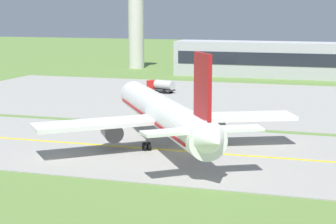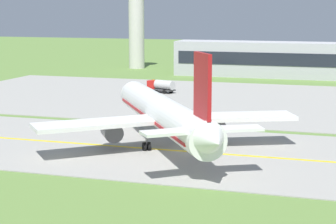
{
  "view_description": "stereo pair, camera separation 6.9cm",
  "coord_description": "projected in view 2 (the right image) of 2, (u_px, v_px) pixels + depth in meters",
  "views": [
    {
      "loc": [
        19.96,
        -68.03,
        17.04
      ],
      "look_at": [
        -2.83,
        4.2,
        4.0
      ],
      "focal_mm": 64.89,
      "sensor_mm": 36.0,
      "label": 1
    },
    {
      "loc": [
        20.03,
        -68.01,
        17.04
      ],
      "look_at": [
        -2.83,
        4.2,
        4.0
      ],
      "focal_mm": 64.89,
      "sensor_mm": 36.0,
      "label": 2
    }
  ],
  "objects": [
    {
      "name": "apron_pad",
      "position": [
        299.0,
        103.0,
        109.23
      ],
      "size": [
        140.0,
        52.0,
        0.1
      ],
      "primitive_type": "cube",
      "color": "#9E9B93",
      "rests_on": "ground"
    },
    {
      "name": "taxiway_strip",
      "position": [
        180.0,
        151.0,
        72.74
      ],
      "size": [
        240.0,
        28.0,
        0.1
      ],
      "primitive_type": "cube",
      "color": "#9E9B93",
      "rests_on": "ground"
    },
    {
      "name": "traffic_cone_near_edge",
      "position": [
        77.0,
        122.0,
        90.4
      ],
      "size": [
        0.44,
        0.44,
        0.6
      ],
      "primitive_type": "cone",
      "color": "orange",
      "rests_on": "ground"
    },
    {
      "name": "airplane_lead",
      "position": [
        164.0,
        114.0,
        74.49
      ],
      "size": [
        29.3,
        35.08,
        12.7
      ],
      "color": "white",
      "rests_on": "ground"
    },
    {
      "name": "terminal_building",
      "position": [
        303.0,
        60.0,
        148.57
      ],
      "size": [
        63.37,
        9.5,
        9.88
      ],
      "color": "#B2B2B7",
      "rests_on": "ground"
    },
    {
      "name": "service_truck_baggage",
      "position": [
        161.0,
        85.0,
        122.66
      ],
      "size": [
        6.33,
        4.14,
        2.65
      ],
      "color": "red",
      "rests_on": "ground"
    },
    {
      "name": "taxiway_centreline",
      "position": [
        180.0,
        151.0,
        72.73
      ],
      "size": [
        220.0,
        0.6,
        0.01
      ],
      "primitive_type": "cube",
      "color": "yellow",
      "rests_on": "taxiway_strip"
    },
    {
      "name": "control_tower",
      "position": [
        136.0,
        9.0,
        170.43
      ],
      "size": [
        7.6,
        7.6,
        27.58
      ],
      "color": "silver",
      "rests_on": "ground"
    },
    {
      "name": "ground_plane",
      "position": [
        180.0,
        152.0,
        72.75
      ],
      "size": [
        500.0,
        500.0,
        0.0
      ],
      "primitive_type": "plane",
      "color": "olive"
    }
  ]
}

